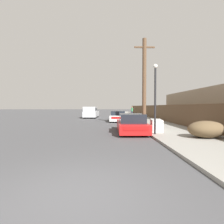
{
  "coord_description": "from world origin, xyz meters",
  "views": [
    {
      "loc": [
        0.63,
        -3.39,
        1.8
      ],
      "look_at": [
        1.01,
        11.27,
        1.33
      ],
      "focal_mm": 28.0,
      "sensor_mm": 36.0,
      "label": 1
    }
  ],
  "objects_px": {
    "discarded_fridge": "(156,125)",
    "car_parked_mid": "(118,116)",
    "street_lamp": "(155,93)",
    "parked_sports_car_red": "(131,124)",
    "pedestrian": "(132,111)",
    "pickup_truck": "(91,112)",
    "utility_pole": "(144,81)",
    "brush_pile": "(206,129)"
  },
  "relations": [
    {
      "from": "parked_sports_car_red",
      "to": "pedestrian",
      "type": "xyz_separation_m",
      "value": [
        2.78,
        19.35,
        0.39
      ]
    },
    {
      "from": "parked_sports_car_red",
      "to": "pickup_truck",
      "type": "height_order",
      "value": "pickup_truck"
    },
    {
      "from": "utility_pole",
      "to": "parked_sports_car_red",
      "type": "bearing_deg",
      "value": -114.94
    },
    {
      "from": "car_parked_mid",
      "to": "utility_pole",
      "type": "xyz_separation_m",
      "value": [
        2.02,
        -5.55,
        3.44
      ]
    },
    {
      "from": "utility_pole",
      "to": "car_parked_mid",
      "type": "bearing_deg",
      "value": 110.05
    },
    {
      "from": "street_lamp",
      "to": "pedestrian",
      "type": "relative_size",
      "value": 2.52
    },
    {
      "from": "parked_sports_car_red",
      "to": "street_lamp",
      "type": "xyz_separation_m",
      "value": [
        1.24,
        -1.49,
        2.01
      ]
    },
    {
      "from": "parked_sports_car_red",
      "to": "car_parked_mid",
      "type": "relative_size",
      "value": 1.06
    },
    {
      "from": "car_parked_mid",
      "to": "pickup_truck",
      "type": "xyz_separation_m",
      "value": [
        -3.84,
        6.61,
        0.28
      ]
    },
    {
      "from": "street_lamp",
      "to": "pedestrian",
      "type": "distance_m",
      "value": 20.96
    },
    {
      "from": "parked_sports_car_red",
      "to": "pedestrian",
      "type": "distance_m",
      "value": 19.56
    },
    {
      "from": "parked_sports_car_red",
      "to": "brush_pile",
      "type": "height_order",
      "value": "parked_sports_car_red"
    },
    {
      "from": "utility_pole",
      "to": "brush_pile",
      "type": "xyz_separation_m",
      "value": [
        2.04,
        -6.28,
        -3.46
      ]
    },
    {
      "from": "parked_sports_car_red",
      "to": "street_lamp",
      "type": "distance_m",
      "value": 2.79
    },
    {
      "from": "brush_pile",
      "to": "utility_pole",
      "type": "bearing_deg",
      "value": 107.97
    },
    {
      "from": "parked_sports_car_red",
      "to": "car_parked_mid",
      "type": "xyz_separation_m",
      "value": [
        -0.41,
        9.02,
        0.01
      ]
    },
    {
      "from": "car_parked_mid",
      "to": "pickup_truck",
      "type": "height_order",
      "value": "pickup_truck"
    },
    {
      "from": "parked_sports_car_red",
      "to": "pedestrian",
      "type": "relative_size",
      "value": 2.8
    },
    {
      "from": "parked_sports_car_red",
      "to": "street_lamp",
      "type": "relative_size",
      "value": 1.11
    },
    {
      "from": "street_lamp",
      "to": "pedestrian",
      "type": "bearing_deg",
      "value": 85.77
    },
    {
      "from": "brush_pile",
      "to": "pedestrian",
      "type": "xyz_separation_m",
      "value": [
        -0.88,
        22.17,
        0.4
      ]
    },
    {
      "from": "parked_sports_car_red",
      "to": "pickup_truck",
      "type": "relative_size",
      "value": 0.84
    },
    {
      "from": "parked_sports_car_red",
      "to": "utility_pole",
      "type": "bearing_deg",
      "value": 66.31
    },
    {
      "from": "parked_sports_car_red",
      "to": "utility_pole",
      "type": "relative_size",
      "value": 0.61
    },
    {
      "from": "pickup_truck",
      "to": "street_lamp",
      "type": "distance_m",
      "value": 18.05
    },
    {
      "from": "discarded_fridge",
      "to": "car_parked_mid",
      "type": "distance_m",
      "value": 9.38
    },
    {
      "from": "car_parked_mid",
      "to": "street_lamp",
      "type": "bearing_deg",
      "value": -78.25
    },
    {
      "from": "street_lamp",
      "to": "car_parked_mid",
      "type": "bearing_deg",
      "value": 98.91
    },
    {
      "from": "parked_sports_car_red",
      "to": "discarded_fridge",
      "type": "bearing_deg",
      "value": -2.81
    },
    {
      "from": "parked_sports_car_red",
      "to": "brush_pile",
      "type": "bearing_deg",
      "value": -36.36
    },
    {
      "from": "pedestrian",
      "to": "car_parked_mid",
      "type": "bearing_deg",
      "value": -107.13
    },
    {
      "from": "parked_sports_car_red",
      "to": "brush_pile",
      "type": "relative_size",
      "value": 2.36
    },
    {
      "from": "parked_sports_car_red",
      "to": "brush_pile",
      "type": "distance_m",
      "value": 4.61
    },
    {
      "from": "discarded_fridge",
      "to": "car_parked_mid",
      "type": "xyz_separation_m",
      "value": [
        -2.11,
        9.14,
        0.09
      ]
    },
    {
      "from": "discarded_fridge",
      "to": "pickup_truck",
      "type": "bearing_deg",
      "value": 119.52
    },
    {
      "from": "parked_sports_car_red",
      "to": "pickup_truck",
      "type": "xyz_separation_m",
      "value": [
        -4.25,
        15.63,
        0.29
      ]
    },
    {
      "from": "utility_pole",
      "to": "street_lamp",
      "type": "relative_size",
      "value": 1.81
    },
    {
      "from": "discarded_fridge",
      "to": "pickup_truck",
      "type": "distance_m",
      "value": 16.84
    },
    {
      "from": "car_parked_mid",
      "to": "utility_pole",
      "type": "height_order",
      "value": "utility_pole"
    },
    {
      "from": "car_parked_mid",
      "to": "pedestrian",
      "type": "relative_size",
      "value": 2.64
    },
    {
      "from": "street_lamp",
      "to": "parked_sports_car_red",
      "type": "bearing_deg",
      "value": 129.73
    },
    {
      "from": "utility_pole",
      "to": "brush_pile",
      "type": "relative_size",
      "value": 3.86
    }
  ]
}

